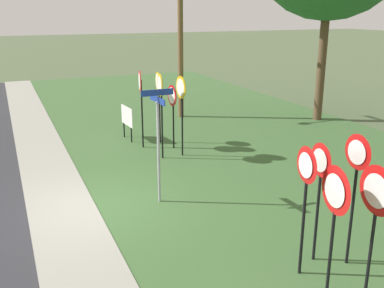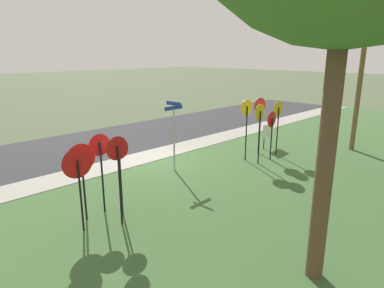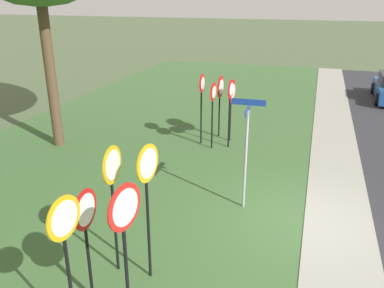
% 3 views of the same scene
% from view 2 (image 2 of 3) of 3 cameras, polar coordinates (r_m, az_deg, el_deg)
% --- Properties ---
extents(ground_plane, '(160.00, 160.00, 0.00)m').
position_cam_2_polar(ground_plane, '(15.43, -6.06, -2.96)').
color(ground_plane, '#4C5B3D').
extents(road_asphalt, '(44.00, 6.40, 0.01)m').
position_cam_2_polar(road_asphalt, '(19.27, -15.08, 0.27)').
color(road_asphalt, '#2D2D33').
rests_on(road_asphalt, ground_plane).
extents(sidewalk_strip, '(44.00, 1.60, 0.06)m').
position_cam_2_polar(sidewalk_strip, '(16.03, -7.86, -2.22)').
color(sidewalk_strip, '#99968C').
rests_on(sidewalk_strip, ground_plane).
extents(grass_median, '(44.00, 12.00, 0.04)m').
position_cam_2_polar(grass_median, '(11.67, 13.09, -9.28)').
color(grass_median, '#3D6033').
rests_on(grass_median, ground_plane).
extents(stop_sign_near_left, '(0.72, 0.17, 2.70)m').
position_cam_2_polar(stop_sign_near_left, '(16.42, 11.34, 5.13)').
color(stop_sign_near_left, black).
rests_on(stop_sign_near_left, grass_median).
extents(stop_sign_near_right, '(0.70, 0.13, 2.76)m').
position_cam_2_polar(stop_sign_near_right, '(15.16, 9.16, 4.56)').
color(stop_sign_near_right, black).
rests_on(stop_sign_near_right, grass_median).
extents(stop_sign_far_left, '(0.71, 0.10, 2.22)m').
position_cam_2_polar(stop_sign_far_left, '(15.58, 13.27, 3.15)').
color(stop_sign_far_left, black).
rests_on(stop_sign_far_left, grass_median).
extents(stop_sign_far_center, '(0.67, 0.12, 2.57)m').
position_cam_2_polar(stop_sign_far_center, '(16.34, 14.28, 4.51)').
color(stop_sign_far_center, black).
rests_on(stop_sign_far_center, grass_median).
extents(stop_sign_far_right, '(0.72, 0.10, 2.65)m').
position_cam_2_polar(stop_sign_far_right, '(14.78, 11.34, 3.90)').
color(stop_sign_far_right, black).
rests_on(stop_sign_far_right, grass_median).
extents(yield_sign_near_left, '(0.66, 0.12, 2.45)m').
position_cam_2_polar(yield_sign_near_left, '(10.31, -15.23, -1.80)').
color(yield_sign_near_left, black).
rests_on(yield_sign_near_left, grass_median).
extents(yield_sign_near_right, '(0.83, 0.12, 2.35)m').
position_cam_2_polar(yield_sign_near_right, '(9.38, -18.73, -4.16)').
color(yield_sign_near_right, black).
rests_on(yield_sign_near_right, grass_median).
extents(yield_sign_far_left, '(0.82, 0.14, 2.30)m').
position_cam_2_polar(yield_sign_far_left, '(9.97, -18.17, -3.22)').
color(yield_sign_far_left, black).
rests_on(yield_sign_far_left, grass_median).
extents(yield_sign_far_right, '(0.66, 0.10, 2.57)m').
position_cam_2_polar(yield_sign_far_right, '(9.39, -12.42, -2.71)').
color(yield_sign_far_right, black).
rests_on(yield_sign_far_right, grass_median).
extents(yield_sign_center, '(0.64, 0.12, 2.37)m').
position_cam_2_polar(yield_sign_center, '(10.02, -12.23, -2.49)').
color(yield_sign_center, black).
rests_on(yield_sign_center, grass_median).
extents(street_name_post, '(0.96, 0.82, 2.86)m').
position_cam_2_polar(street_name_post, '(13.65, -3.07, 2.34)').
color(street_name_post, '#9EA0A8').
rests_on(street_name_post, grass_median).
extents(utility_pole, '(2.10, 2.44, 7.82)m').
position_cam_2_polar(utility_pole, '(18.39, 26.25, 12.13)').
color(utility_pole, brown).
rests_on(utility_pole, grass_median).
extents(notice_board, '(1.10, 0.13, 1.25)m').
position_cam_2_polar(notice_board, '(17.70, 12.72, 2.03)').
color(notice_board, black).
rests_on(notice_board, grass_median).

